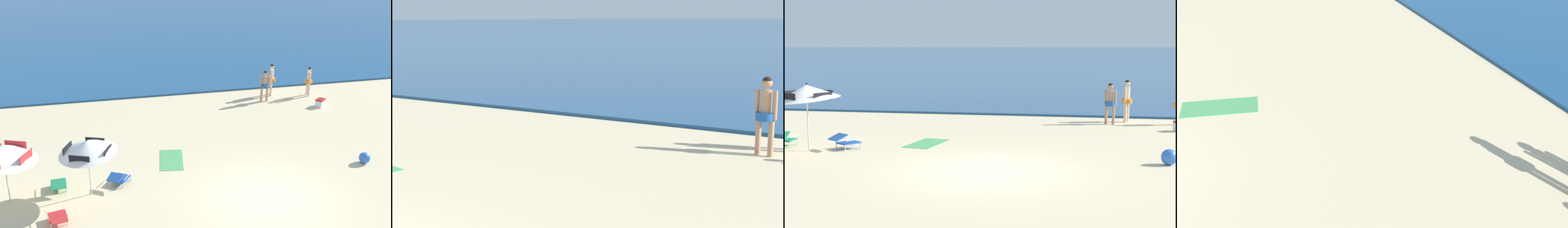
# 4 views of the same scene
# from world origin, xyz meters

# --- Properties ---
(person_wading_in) EXTENTS (0.49, 0.41, 1.67)m
(person_wading_in) POSITION_xyz_m (3.49, 9.19, 0.96)
(person_wading_in) COLOR tan
(person_wading_in) RESTS_ON ground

